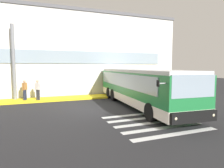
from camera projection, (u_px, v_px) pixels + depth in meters
ground_plane at (94, 109)px, 13.10m from camera, size 80.00×90.00×0.02m
bay_paint_stripes at (153, 123)px, 9.92m from camera, size 4.40×3.96×0.01m
terminal_building at (62, 56)px, 23.27m from camera, size 24.19×13.80×8.50m
boarding_curb at (80, 97)px, 17.55m from camera, size 26.39×2.00×0.15m
entry_support_column at (14, 62)px, 15.88m from camera, size 0.28×0.28×6.26m
bus_main_foreground at (139, 88)px, 14.12m from camera, size 3.78×11.84×2.70m
passenger_near_column at (25, 89)px, 15.75m from camera, size 0.39×0.51×1.68m
passenger_by_doorway at (38, 89)px, 15.76m from camera, size 0.47×0.42×1.68m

